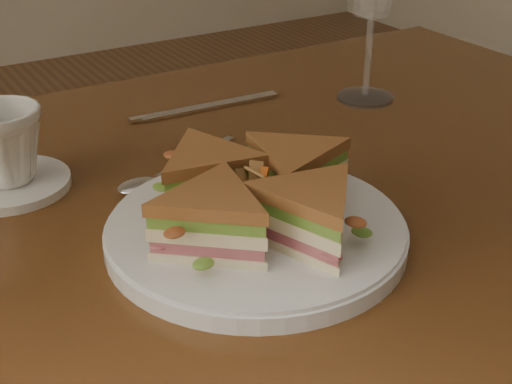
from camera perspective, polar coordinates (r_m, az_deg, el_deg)
table at (r=0.80m, az=-0.09°, el=-6.02°), size 1.20×0.80×0.75m
plate at (r=0.66m, az=0.00°, el=-3.25°), size 0.28×0.28×0.02m
sandwich_wedges at (r=0.64m, az=0.00°, el=-0.40°), size 0.26×0.26×0.06m
crisps_mound at (r=0.64m, az=0.00°, el=-0.71°), size 0.09×0.09×0.05m
spoon at (r=0.77m, az=-8.13°, el=1.04°), size 0.17×0.09×0.01m
knife at (r=0.96m, az=-4.41°, el=6.68°), size 0.22×0.02×0.00m
saucer at (r=0.79m, az=-19.08°, el=0.62°), size 0.13×0.13×0.01m
coffee_cup at (r=0.77m, az=-19.58°, el=3.57°), size 0.11×0.11×0.08m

